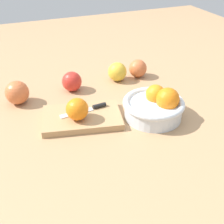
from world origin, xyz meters
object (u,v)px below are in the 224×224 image
Objects in this scene: apple_front_right at (72,81)px; apple_front_left_2 at (138,68)px; apple_front_right_2 at (17,93)px; apple_front_left at (117,72)px; cutting_board at (82,117)px; knife at (89,109)px; orange_on_board at (77,109)px; bowl at (155,106)px.

apple_front_right is 0.28m from apple_front_left_2.
apple_front_left is (-0.39, -0.04, -0.00)m from apple_front_right_2.
apple_front_right is at bearing -96.96° from cutting_board.
knife is 0.27m from apple_front_right_2.
orange_on_board is 0.07m from knife.
knife is at bearing 36.96° from apple_front_left_2.
apple_front_right is 0.99× the size of apple_front_left.
apple_front_right is at bearing 3.42° from apple_front_left_2.
apple_front_left_2 is (-0.28, -0.02, -0.00)m from apple_front_right.
orange_on_board reaches higher than cutting_board.
knife is at bearing 48.22° from apple_front_left.
apple_front_left_2 is at bearing -179.28° from apple_front_left.
apple_front_right_2 is at bearing 5.41° from apple_front_left.
bowl reaches higher than apple_front_right_2.
apple_front_right is 1.02× the size of apple_front_left_2.
bowl is 2.40× the size of apple_front_right_2.
orange_on_board reaches higher than knife.
cutting_board is 3.35× the size of apple_front_right.
bowl is 2.68× the size of apple_front_right.
cutting_board is 3.30× the size of apple_front_left.
orange_on_board is 0.23m from apple_front_right.
apple_front_right reaches higher than apple_front_left_2.
apple_front_right_2 reaches higher than knife.
orange_on_board is 0.94× the size of apple_front_right.
cutting_board is 3.01× the size of apple_front_right_2.
knife is 0.28m from apple_front_left.
orange_on_board is at bearing -11.33° from bowl.
cutting_board is 0.21m from apple_front_right.
bowl is 2.64× the size of apple_front_left.
knife is (0.20, -0.09, -0.02)m from bowl.
apple_front_right_2 is 0.49m from apple_front_left_2.
knife is 0.35m from apple_front_left_2.
apple_front_right_2 is (0.18, -0.19, 0.03)m from cutting_board.
apple_front_right_2 is at bearing -47.06° from cutting_board.
bowl is at bearing 163.58° from cutting_board.
apple_front_left_2 is at bearing -143.04° from knife.
orange_on_board is at bearing 79.14° from apple_front_right.
cutting_board is at bearing 46.18° from apple_front_left.
cutting_board is 3.40× the size of apple_front_left_2.
orange_on_board is 0.45× the size of knife.
knife is 2.07× the size of apple_front_left.
bowl is at bearing 168.67° from orange_on_board.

